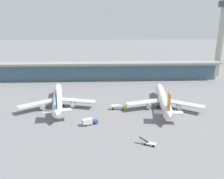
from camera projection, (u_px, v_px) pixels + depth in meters
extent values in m
plane|color=slate|center=(113.00, 110.00, 123.30)|extent=(1200.00, 1200.00, 0.00)
cylinder|color=white|center=(58.00, 98.00, 127.81)|extent=(13.15, 47.51, 4.99)
cone|color=white|center=(58.00, 86.00, 151.84)|extent=(5.60, 5.28, 4.89)
cone|color=white|center=(57.00, 114.00, 103.86)|extent=(5.38, 6.19, 4.50)
cube|color=black|center=(58.00, 86.00, 148.92)|extent=(4.05, 2.69, 0.60)
cube|color=#B7BABF|center=(38.00, 103.00, 121.71)|extent=(20.66, 17.11, 0.60)
cube|color=#B7BABF|center=(77.00, 101.00, 126.26)|extent=(22.21, 11.23, 0.60)
cylinder|color=silver|center=(43.00, 106.00, 122.27)|extent=(3.34, 4.04, 2.76)
cylinder|color=silver|center=(73.00, 104.00, 125.72)|extent=(3.34, 4.04, 2.76)
cube|color=#193899|center=(56.00, 99.00, 106.26)|extent=(1.64, 6.04, 7.75)
cube|color=#B7BABF|center=(57.00, 111.00, 107.04)|extent=(14.23, 6.13, 0.43)
cylinder|color=black|center=(53.00, 107.00, 125.97)|extent=(1.23, 1.37, 1.21)
cylinder|color=black|center=(63.00, 106.00, 127.13)|extent=(1.23, 1.37, 1.21)
cylinder|color=black|center=(58.00, 95.00, 146.70)|extent=(1.23, 1.37, 1.21)
cylinder|color=white|center=(163.00, 99.00, 126.37)|extent=(12.33, 47.56, 4.99)
cone|color=white|center=(159.00, 87.00, 150.86)|extent=(5.54, 5.20, 4.89)
cone|color=white|center=(169.00, 115.00, 101.97)|extent=(5.30, 6.13, 4.50)
cube|color=black|center=(159.00, 87.00, 147.88)|extent=(4.02, 2.63, 0.60)
cube|color=#B7BABF|center=(144.00, 102.00, 123.59)|extent=(22.20, 11.57, 0.60)
cube|color=#B7BABF|center=(184.00, 104.00, 121.34)|extent=(20.80, 16.86, 0.60)
cylinder|color=silver|center=(149.00, 106.00, 123.33)|extent=(3.29, 4.00, 2.76)
cylinder|color=silver|center=(179.00, 107.00, 121.61)|extent=(3.29, 4.00, 2.76)
cube|color=orange|center=(169.00, 100.00, 104.45)|extent=(1.54, 6.05, 7.75)
cube|color=#B7BABF|center=(168.00, 112.00, 105.21)|extent=(14.20, 5.89, 0.43)
cylinder|color=black|center=(158.00, 107.00, 125.35)|extent=(1.21, 1.35, 1.21)
cylinder|color=black|center=(168.00, 107.00, 124.78)|extent=(1.21, 1.35, 1.21)
cylinder|color=black|center=(159.00, 96.00, 145.60)|extent=(1.21, 1.35, 1.21)
cube|color=#234C9E|center=(95.00, 121.00, 105.69)|extent=(2.57, 2.83, 1.50)
cube|color=black|center=(97.00, 120.00, 105.95)|extent=(0.94, 1.94, 0.70)
cube|color=silver|center=(87.00, 121.00, 103.76)|extent=(5.14, 3.95, 2.50)
cylinder|color=black|center=(93.00, 122.00, 106.47)|extent=(0.94, 0.62, 0.90)
cylinder|color=black|center=(95.00, 124.00, 104.65)|extent=(0.94, 0.62, 0.90)
cylinder|color=black|center=(84.00, 124.00, 104.43)|extent=(0.94, 0.62, 0.90)
cylinder|color=black|center=(85.00, 126.00, 102.61)|extent=(0.94, 0.62, 0.90)
cube|color=yellow|center=(125.00, 107.00, 123.07)|extent=(2.14, 2.52, 1.50)
cylinder|color=silver|center=(116.00, 106.00, 122.93)|extent=(5.72, 2.43, 2.10)
cylinder|color=black|center=(123.00, 108.00, 124.35)|extent=(0.92, 0.33, 0.90)
cylinder|color=black|center=(123.00, 109.00, 122.23)|extent=(0.92, 0.33, 0.90)
cylinder|color=black|center=(113.00, 108.00, 124.42)|extent=(0.92, 0.33, 0.90)
cylinder|color=black|center=(113.00, 109.00, 122.30)|extent=(0.92, 0.33, 0.90)
cube|color=silver|center=(150.00, 143.00, 86.70)|extent=(5.09, 3.80, 0.60)
cube|color=black|center=(144.00, 140.00, 87.36)|extent=(3.93, 2.61, 1.72)
cylinder|color=black|center=(145.00, 144.00, 86.73)|extent=(0.93, 0.66, 0.90)
cylinder|color=black|center=(146.00, 142.00, 88.17)|extent=(0.93, 0.66, 0.90)
cylinder|color=black|center=(153.00, 146.00, 85.39)|extent=(0.93, 0.66, 0.90)
cylinder|color=black|center=(154.00, 144.00, 86.84)|extent=(0.93, 0.66, 0.90)
cube|color=#B2ADA3|center=(109.00, 72.00, 188.25)|extent=(183.63, 8.00, 14.00)
cube|color=#3D5B70|center=(109.00, 74.00, 184.33)|extent=(179.96, 0.50, 11.20)
cube|color=gray|center=(109.00, 63.00, 184.19)|extent=(187.30, 12.80, 1.20)
cylinder|color=#B2ADA3|center=(221.00, 43.00, 196.95)|extent=(6.40, 6.40, 59.94)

